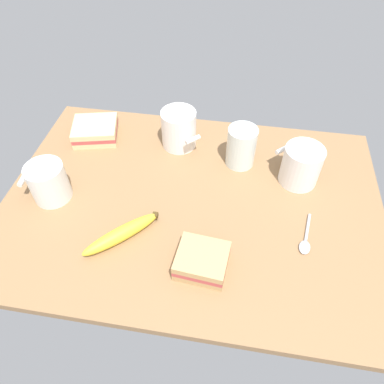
% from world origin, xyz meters
% --- Properties ---
extents(tabletop, '(0.90, 0.64, 0.02)m').
position_xyz_m(tabletop, '(0.00, 0.00, 0.01)').
color(tabletop, '#936D47').
rests_on(tabletop, ground).
extents(coffee_mug_black, '(0.11, 0.09, 0.09)m').
position_xyz_m(coffee_mug_black, '(-0.33, -0.04, 0.07)').
color(coffee_mug_black, white).
rests_on(coffee_mug_black, tabletop).
extents(coffee_mug_milky, '(0.11, 0.11, 0.10)m').
position_xyz_m(coffee_mug_milky, '(0.25, 0.11, 0.07)').
color(coffee_mug_milky, white).
rests_on(coffee_mug_milky, tabletop).
extents(coffee_mug_spare, '(0.11, 0.11, 0.10)m').
position_xyz_m(coffee_mug_spare, '(-0.07, 0.20, 0.07)').
color(coffee_mug_spare, white).
rests_on(coffee_mug_spare, tabletop).
extents(sandwich_main, '(0.11, 0.10, 0.04)m').
position_xyz_m(sandwich_main, '(0.05, -0.17, 0.04)').
color(sandwich_main, tan).
rests_on(sandwich_main, tabletop).
extents(sandwich_side, '(0.14, 0.13, 0.04)m').
position_xyz_m(sandwich_side, '(-0.31, 0.19, 0.04)').
color(sandwich_side, beige).
rests_on(sandwich_side, tabletop).
extents(glass_of_milk, '(0.07, 0.07, 0.11)m').
position_xyz_m(glass_of_milk, '(0.10, 0.15, 0.07)').
color(glass_of_milk, silver).
rests_on(glass_of_milk, tabletop).
extents(banana, '(0.15, 0.15, 0.03)m').
position_xyz_m(banana, '(-0.13, -0.13, 0.04)').
color(banana, yellow).
rests_on(banana, tabletop).
extents(spoon, '(0.03, 0.11, 0.01)m').
position_xyz_m(spoon, '(0.26, -0.08, 0.02)').
color(spoon, silver).
rests_on(spoon, tabletop).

